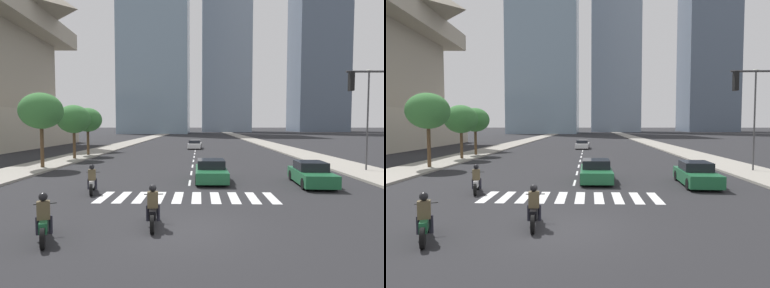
# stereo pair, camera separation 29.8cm
# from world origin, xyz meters

# --- Properties ---
(ground_plane) EXTENTS (800.00, 800.00, 0.00)m
(ground_plane) POSITION_xyz_m (0.00, 0.00, 0.00)
(ground_plane) COLOR #232326
(sidewalk_east) EXTENTS (4.00, 260.00, 0.15)m
(sidewalk_east) POSITION_xyz_m (12.69, 30.00, 0.07)
(sidewalk_east) COLOR gray
(sidewalk_east) RESTS_ON ground
(sidewalk_west) EXTENTS (4.00, 260.00, 0.15)m
(sidewalk_west) POSITION_xyz_m (-12.69, 30.00, 0.07)
(sidewalk_west) COLOR gray
(sidewalk_west) RESTS_ON ground
(crosswalk_near) EXTENTS (8.55, 2.55, 0.01)m
(crosswalk_near) POSITION_xyz_m (-0.00, 4.70, 0.00)
(crosswalk_near) COLOR silver
(crosswalk_near) RESTS_ON ground
(lane_divider_center) EXTENTS (0.14, 50.00, 0.01)m
(lane_divider_center) POSITION_xyz_m (0.00, 32.70, 0.00)
(lane_divider_center) COLOR silver
(lane_divider_center) RESTS_ON ground
(motorcycle_lead) EXTENTS (1.05, 2.00, 1.49)m
(motorcycle_lead) POSITION_xyz_m (-4.11, -1.25, 0.58)
(motorcycle_lead) COLOR black
(motorcycle_lead) RESTS_ON ground
(motorcycle_trailing) EXTENTS (0.82, 2.08, 1.49)m
(motorcycle_trailing) POSITION_xyz_m (-4.93, 5.66, 0.58)
(motorcycle_trailing) COLOR black
(motorcycle_trailing) RESTS_ON ground
(motorcycle_third) EXTENTS (0.70, 2.14, 1.49)m
(motorcycle_third) POSITION_xyz_m (-1.01, 0.19, 0.58)
(motorcycle_third) COLOR black
(motorcycle_third) RESTS_ON ground
(sedan_green_0) EXTENTS (1.96, 4.51, 1.33)m
(sedan_green_0) POSITION_xyz_m (1.31, 9.38, 0.61)
(sedan_green_0) COLOR #1E6038
(sedan_green_0) RESTS_ON ground
(sedan_green_1) EXTENTS (2.04, 4.55, 1.35)m
(sedan_green_1) POSITION_xyz_m (7.13, 8.24, 0.62)
(sedan_green_1) COLOR #1E6038
(sedan_green_1) RESTS_ON ground
(sedan_white_2) EXTENTS (2.03, 4.76, 1.27)m
(sedan_white_2) POSITION_xyz_m (-0.11, 37.07, 0.59)
(sedan_white_2) COLOR silver
(sedan_white_2) RESTS_ON ground
(street_lamp_east) EXTENTS (0.50, 0.24, 7.40)m
(street_lamp_east) POSITION_xyz_m (12.99, 13.55, 4.44)
(street_lamp_east) COLOR #3F3F42
(street_lamp_east) RESTS_ON sidewalk_east
(street_tree_nearest) EXTENTS (3.35, 3.35, 5.88)m
(street_tree_nearest) POSITION_xyz_m (-11.89, 14.65, 4.59)
(street_tree_nearest) COLOR #4C3823
(street_tree_nearest) RESTS_ON sidewalk_west
(street_tree_second) EXTENTS (3.28, 3.28, 5.32)m
(street_tree_second) POSITION_xyz_m (-11.89, 21.29, 4.06)
(street_tree_second) COLOR #4C3823
(street_tree_second) RESTS_ON sidewalk_west
(street_tree_third) EXTENTS (3.13, 3.13, 5.24)m
(street_tree_third) POSITION_xyz_m (-11.89, 25.31, 4.04)
(street_tree_third) COLOR #4C3823
(street_tree_third) RESTS_ON sidewalk_west
(office_tower_left_skyline) EXTENTS (27.04, 29.06, 87.19)m
(office_tower_left_skyline) POSITION_xyz_m (-17.44, 125.96, 43.07)
(office_tower_left_skyline) COLOR #7A93A8
(office_tower_left_skyline) RESTS_ON ground
(office_tower_center_skyline) EXTENTS (23.52, 22.22, 125.38)m
(office_tower_center_skyline) POSITION_xyz_m (13.54, 154.86, 58.45)
(office_tower_center_skyline) COLOR #8C9EB2
(office_tower_center_skyline) RESTS_ON ground
(office_tower_right_skyline) EXTENTS (24.59, 25.78, 119.65)m
(office_tower_right_skyline) POSITION_xyz_m (61.65, 161.69, 55.37)
(office_tower_right_skyline) COLOR slate
(office_tower_right_skyline) RESTS_ON ground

